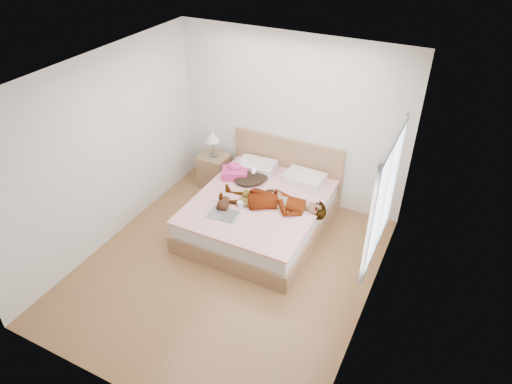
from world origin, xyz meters
TOP-DOWN VIEW (x-y plane):
  - ground at (0.00, 0.00)m, footprint 4.00×4.00m
  - woman at (0.23, 0.93)m, footprint 1.59×0.85m
  - hair at (-0.34, 1.38)m, footprint 0.62×0.69m
  - phone at (-0.27, 1.33)m, footprint 0.07×0.11m
  - room_shell at (1.77, 0.30)m, footprint 4.00×4.00m
  - bed at (0.00, 1.04)m, footprint 1.80×2.08m
  - towel at (-0.61, 1.35)m, footprint 0.48×0.44m
  - magazine at (-0.28, 0.40)m, footprint 0.46×0.33m
  - coffee_mug at (-0.15, 0.67)m, footprint 0.12×0.10m
  - plush_toy at (-0.35, 0.54)m, footprint 0.19×0.27m
  - nightstand at (-1.18, 1.67)m, footprint 0.46×0.41m

SIDE VIEW (x-z plane):
  - ground at x=0.00m, z-range 0.00..0.00m
  - bed at x=0.00m, z-range -0.22..0.78m
  - nightstand at x=-1.18m, z-range -0.17..0.82m
  - magazine at x=-0.28m, z-range 0.51..0.53m
  - hair at x=-0.34m, z-range 0.51..0.59m
  - coffee_mug at x=-0.15m, z-range 0.51..0.60m
  - plush_toy at x=-0.35m, z-range 0.51..0.66m
  - towel at x=-0.61m, z-range 0.49..0.69m
  - woman at x=0.23m, z-range 0.51..0.72m
  - phone at x=-0.27m, z-range 0.68..0.74m
  - room_shell at x=1.77m, z-range -0.50..3.50m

